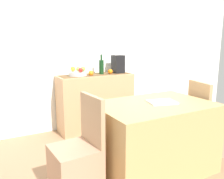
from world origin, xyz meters
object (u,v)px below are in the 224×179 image
coffee_maker (118,64)px  chair_near_window (77,166)px  sideboard_console (96,102)px  open_book (162,102)px  dining_table (153,137)px  fruit_bowl (78,74)px  chair_by_corner (208,132)px  wine_bottle (101,67)px

coffee_maker → chair_near_window: bearing=-131.3°
sideboard_console → open_book: bearing=-85.9°
sideboard_console → chair_near_window: bearing=-120.7°
dining_table → fruit_bowl: bearing=102.2°
sideboard_console → open_book: 1.47m
fruit_bowl → coffee_maker: 0.69m
sideboard_console → chair_by_corner: bearing=-57.9°
sideboard_console → chair_by_corner: size_ratio=1.29×
dining_table → chair_by_corner: size_ratio=1.33×
fruit_bowl → dining_table: bearing=-77.8°
wine_bottle → dining_table: wine_bottle is taller
wine_bottle → chair_by_corner: 1.76m
wine_bottle → open_book: 1.45m
fruit_bowl → chair_by_corner: bearing=-50.3°
sideboard_console → chair_near_window: (-0.84, -1.41, -0.17)m
chair_near_window → sideboard_console: bearing=59.3°
sideboard_console → wine_bottle: bearing=0.0°
fruit_bowl → open_book: (0.39, -1.43, -0.15)m
wine_bottle → sideboard_console: bearing=180.0°
coffee_maker → wine_bottle: bearing=180.0°
chair_by_corner → open_book: bearing=-178.2°
fruit_bowl → chair_near_window: 1.64m
wine_bottle → coffee_maker: size_ratio=1.07×
open_book → chair_by_corner: 0.92m
sideboard_console → coffee_maker: size_ratio=4.04×
chair_near_window → chair_by_corner: same height
wine_bottle → chair_near_window: (-0.94, -1.41, -0.72)m
wine_bottle → chair_near_window: wine_bottle is taller
chair_near_window → coffee_maker: bearing=48.7°
fruit_bowl → dining_table: size_ratio=0.23×
sideboard_console → fruit_bowl: 0.55m
dining_table → chair_near_window: (-0.86, 0.00, -0.10)m
sideboard_console → fruit_bowl: bearing=180.0°
fruit_bowl → coffee_maker: size_ratio=0.94×
sideboard_console → coffee_maker: 0.70m
wine_bottle → coffee_maker: wine_bottle is taller
fruit_bowl → chair_by_corner: 1.94m
dining_table → open_book: (0.08, -0.02, 0.38)m
coffee_maker → chair_by_corner: 1.67m
wine_bottle → chair_by_corner: wine_bottle is taller
fruit_bowl → open_book: bearing=-74.9°
fruit_bowl → dining_table: (0.31, -1.41, -0.53)m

